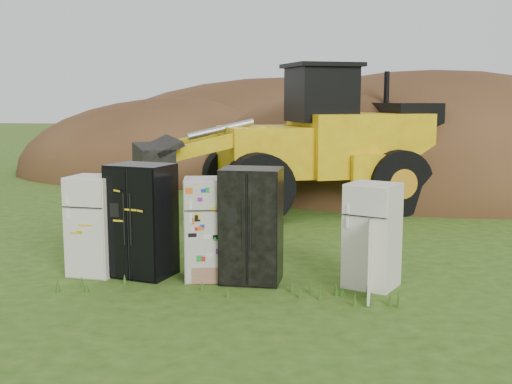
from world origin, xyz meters
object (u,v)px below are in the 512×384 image
Objects in this scene: fridge_black_side at (142,220)px; fridge_leftmost at (94,225)px; wheel_loader at (286,138)px; fridge_dark_mid at (251,225)px; fridge_sticker at (208,229)px; fridge_open_door at (372,235)px.

fridge_leftmost is at bearing -163.08° from fridge_black_side.
fridge_leftmost is at bearing -135.94° from wheel_loader.
fridge_sticker is at bearing 177.27° from fridge_dark_mid.
fridge_sticker is 1.01× the size of fridge_open_door.
fridge_open_door is (2.78, -0.06, -0.01)m from fridge_sticker.
fridge_leftmost is at bearing -157.65° from fridge_open_door.
fridge_sticker is at bearing 12.79° from fridge_black_side.
fridge_leftmost is 0.89× the size of fridge_black_side.
wheel_loader is at bearing 130.43° from fridge_open_door.
fridge_open_door is (4.82, -0.02, -0.01)m from fridge_leftmost.
fridge_sticker is 0.78m from fridge_dark_mid.
fridge_dark_mid reaches higher than fridge_leftmost.
fridge_sticker reaches higher than fridge_open_door.
fridge_open_door is (2.01, -0.01, -0.11)m from fridge_dark_mid.
fridge_sticker is 6.82m from wheel_loader.
fridge_dark_mid is at bearing 4.94° from fridge_leftmost.
fridge_dark_mid reaches higher than fridge_open_door.
fridge_open_door is at bearing 0.57° from fridge_dark_mid.
fridge_leftmost is 4.82m from fridge_open_door.
fridge_sticker is at bearing -158.49° from fridge_open_door.
fridge_sticker is 2.78m from fridge_open_door.
wheel_loader is (-2.17, 6.75, 1.14)m from fridge_open_door.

